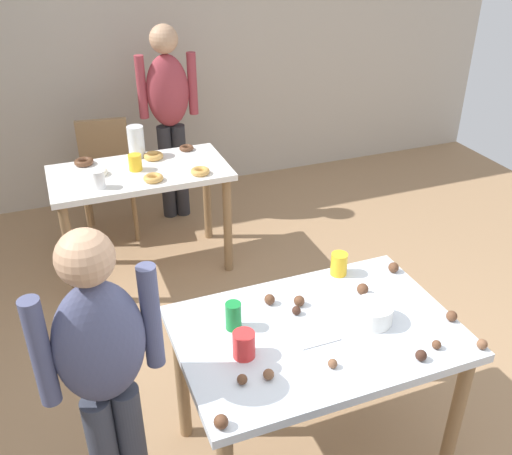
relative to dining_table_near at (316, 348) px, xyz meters
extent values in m
plane|color=#9E7A56|center=(0.09, -0.04, -0.65)|extent=(6.40, 6.40, 0.00)
cube|color=#BCB2A3|center=(0.09, 3.16, 0.65)|extent=(6.40, 0.10, 2.60)
cube|color=silver|center=(0.00, 0.00, 0.08)|extent=(1.15, 0.77, 0.04)
cylinder|color=olive|center=(0.51, -0.32, -0.29)|extent=(0.06, 0.06, 0.71)
cylinder|color=olive|center=(-0.51, 0.32, -0.29)|extent=(0.06, 0.06, 0.71)
cylinder|color=olive|center=(0.51, 0.32, -0.29)|extent=(0.06, 0.06, 0.71)
cube|color=white|center=(-0.37, 1.87, 0.08)|extent=(1.16, 0.61, 0.04)
cylinder|color=olive|center=(-0.89, 1.62, -0.29)|extent=(0.06, 0.06, 0.71)
cylinder|color=olive|center=(0.15, 1.62, -0.29)|extent=(0.06, 0.06, 0.71)
cylinder|color=olive|center=(-0.89, 2.11, -0.29)|extent=(0.06, 0.06, 0.71)
cylinder|color=olive|center=(0.15, 2.11, -0.29)|extent=(0.06, 0.06, 0.71)
cube|color=olive|center=(-0.53, 2.45, -0.22)|extent=(0.45, 0.45, 0.04)
cube|color=olive|center=(-0.50, 2.63, 0.01)|extent=(0.38, 0.09, 0.42)
cylinder|color=olive|center=(-0.38, 2.26, -0.44)|extent=(0.04, 0.04, 0.41)
cylinder|color=olive|center=(-0.71, 2.30, -0.44)|extent=(0.04, 0.04, 0.41)
cylinder|color=olive|center=(-0.34, 2.60, -0.44)|extent=(0.04, 0.04, 0.41)
cylinder|color=olive|center=(-0.67, 2.64, -0.44)|extent=(0.04, 0.04, 0.41)
cylinder|color=#383D4C|center=(-0.80, -0.01, -0.29)|extent=(0.11, 0.11, 0.71)
ellipsoid|color=#4C5175|center=(-0.85, -0.02, 0.31)|extent=(0.35, 0.25, 0.50)
sphere|color=tan|center=(-0.85, -0.02, 0.66)|extent=(0.19, 0.19, 0.19)
cylinder|color=#4C5175|center=(-1.04, -0.05, 0.35)|extent=(0.08, 0.08, 0.43)
cylinder|color=#4C5175|center=(-0.67, 0.01, 0.35)|extent=(0.08, 0.08, 0.43)
cylinder|color=#28282D|center=(0.07, 2.56, -0.26)|extent=(0.11, 0.11, 0.77)
cylinder|color=#28282D|center=(-0.04, 2.58, -0.26)|extent=(0.11, 0.11, 0.77)
ellipsoid|color=#9E3842|center=(0.01, 2.57, 0.40)|extent=(0.34, 0.23, 0.55)
sphere|color=tan|center=(0.01, 2.57, 0.78)|extent=(0.21, 0.21, 0.21)
cylinder|color=#9E3842|center=(0.20, 2.55, 0.44)|extent=(0.08, 0.08, 0.47)
cylinder|color=#9E3842|center=(-0.18, 2.59, 0.44)|extent=(0.08, 0.08, 0.47)
cylinder|color=white|center=(0.24, -0.04, 0.15)|extent=(0.16, 0.16, 0.08)
cylinder|color=#198438|center=(-0.32, 0.13, 0.17)|extent=(0.07, 0.07, 0.12)
cube|color=silver|center=(-0.03, -0.09, 0.11)|extent=(0.17, 0.02, 0.01)
cylinder|color=red|center=(-0.34, -0.04, 0.16)|extent=(0.09, 0.09, 0.11)
cylinder|color=yellow|center=(0.27, 0.33, 0.16)|extent=(0.08, 0.08, 0.11)
sphere|color=brown|center=(0.38, -0.27, 0.12)|extent=(0.04, 0.04, 0.04)
sphere|color=#3D2319|center=(-0.04, 0.12, 0.12)|extent=(0.04, 0.04, 0.04)
sphere|color=brown|center=(-0.05, -0.22, 0.12)|extent=(0.04, 0.04, 0.04)
sphere|color=brown|center=(0.30, 0.15, 0.13)|extent=(0.05, 0.05, 0.05)
sphere|color=brown|center=(-0.53, -0.34, 0.13)|extent=(0.05, 0.05, 0.05)
sphere|color=brown|center=(0.52, 0.25, 0.13)|extent=(0.05, 0.05, 0.05)
sphere|color=brown|center=(-0.12, 0.23, 0.13)|extent=(0.05, 0.05, 0.05)
sphere|color=brown|center=(0.00, 0.17, 0.13)|extent=(0.05, 0.05, 0.05)
sphere|color=brown|center=(-0.30, -0.19, 0.12)|extent=(0.04, 0.04, 0.04)
sphere|color=brown|center=(0.55, -0.34, 0.13)|extent=(0.04, 0.04, 0.04)
sphere|color=#3D2319|center=(0.28, -0.31, 0.13)|extent=(0.04, 0.04, 0.04)
sphere|color=brown|center=(-0.39, -0.17, 0.12)|extent=(0.04, 0.04, 0.04)
sphere|color=brown|center=(0.55, -0.15, 0.13)|extent=(0.05, 0.05, 0.05)
cylinder|color=white|center=(-0.33, 2.11, 0.21)|extent=(0.11, 0.11, 0.22)
cylinder|color=white|center=(-0.65, 1.69, 0.16)|extent=(0.08, 0.08, 0.11)
cylinder|color=yellow|center=(-0.39, 1.88, 0.16)|extent=(0.09, 0.09, 0.11)
torus|color=brown|center=(-0.70, 2.10, 0.12)|extent=(0.13, 0.13, 0.04)
torus|color=gold|center=(-0.24, 2.03, 0.12)|extent=(0.13, 0.13, 0.04)
torus|color=white|center=(-0.63, 1.89, 0.12)|extent=(0.13, 0.13, 0.04)
torus|color=brown|center=(0.01, 2.10, 0.12)|extent=(0.10, 0.10, 0.03)
torus|color=gold|center=(-0.32, 1.67, 0.12)|extent=(0.13, 0.13, 0.04)
torus|color=gold|center=(-0.01, 1.67, 0.12)|extent=(0.12, 0.12, 0.04)
camera|label=1|loc=(-0.90, -1.62, 1.62)|focal=40.04mm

